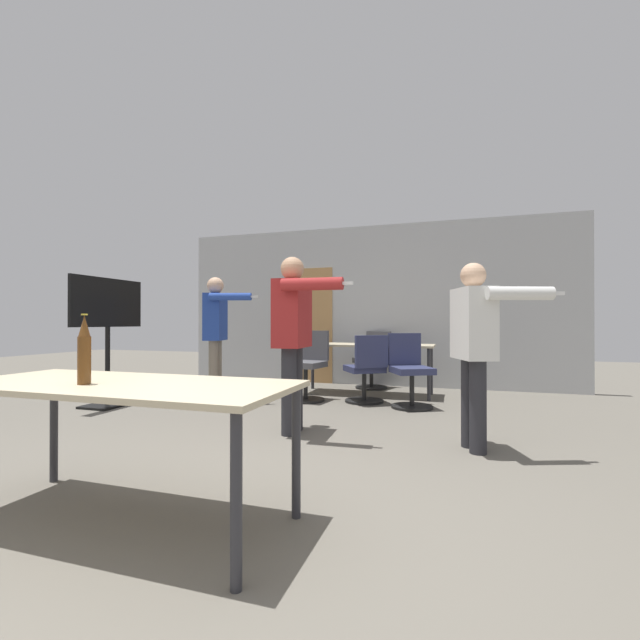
{
  "coord_description": "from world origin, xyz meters",
  "views": [
    {
      "loc": [
        1.44,
        -1.5,
        1.08
      ],
      "look_at": [
        0.13,
        2.61,
        1.1
      ],
      "focal_mm": 24.0,
      "sensor_mm": 36.0,
      "label": 1
    }
  ],
  "objects_px": {
    "office_chair_far_left": "(374,362)",
    "office_chair_mid_tucked": "(410,372)",
    "person_near_casual": "(216,325)",
    "office_chair_side_rolled": "(308,367)",
    "beer_bottle": "(84,351)",
    "tv_screen": "(108,325)",
    "office_chair_near_pushed": "(366,372)",
    "person_left_plaid": "(294,327)",
    "person_far_watching": "(475,338)"
  },
  "relations": [
    {
      "from": "office_chair_far_left",
      "to": "office_chair_mid_tucked",
      "type": "bearing_deg",
      "value": 133.9
    },
    {
      "from": "person_near_casual",
      "to": "office_chair_far_left",
      "type": "bearing_deg",
      "value": 117.98
    },
    {
      "from": "office_chair_side_rolled",
      "to": "office_chair_far_left",
      "type": "bearing_deg",
      "value": -106.62
    },
    {
      "from": "beer_bottle",
      "to": "office_chair_far_left",
      "type": "bearing_deg",
      "value": 84.01
    },
    {
      "from": "tv_screen",
      "to": "office_chair_far_left",
      "type": "relative_size",
      "value": 1.78
    },
    {
      "from": "office_chair_side_rolled",
      "to": "office_chair_mid_tucked",
      "type": "xyz_separation_m",
      "value": [
        1.39,
        -0.06,
        -0.02
      ]
    },
    {
      "from": "tv_screen",
      "to": "office_chair_near_pushed",
      "type": "bearing_deg",
      "value": -68.67
    },
    {
      "from": "person_left_plaid",
      "to": "person_far_watching",
      "type": "bearing_deg",
      "value": 84.86
    },
    {
      "from": "person_far_watching",
      "to": "office_chair_side_rolled",
      "type": "distance_m",
      "value": 2.79
    },
    {
      "from": "office_chair_mid_tucked",
      "to": "office_chair_far_left",
      "type": "bearing_deg",
      "value": -90.16
    },
    {
      "from": "tv_screen",
      "to": "person_left_plaid",
      "type": "distance_m",
      "value": 2.81
    },
    {
      "from": "person_near_casual",
      "to": "office_chair_mid_tucked",
      "type": "distance_m",
      "value": 2.71
    },
    {
      "from": "tv_screen",
      "to": "person_near_casual",
      "type": "height_order",
      "value": "person_near_casual"
    },
    {
      "from": "person_near_casual",
      "to": "office_chair_side_rolled",
      "type": "height_order",
      "value": "person_near_casual"
    },
    {
      "from": "person_far_watching",
      "to": "office_chair_mid_tucked",
      "type": "distance_m",
      "value": 1.92
    },
    {
      "from": "office_chair_near_pushed",
      "to": "person_left_plaid",
      "type": "bearing_deg",
      "value": -134.73
    },
    {
      "from": "beer_bottle",
      "to": "office_chair_near_pushed",
      "type": "bearing_deg",
      "value": 79.71
    },
    {
      "from": "office_chair_side_rolled",
      "to": "office_chair_far_left",
      "type": "distance_m",
      "value": 1.53
    },
    {
      "from": "person_far_watching",
      "to": "office_chair_far_left",
      "type": "height_order",
      "value": "person_far_watching"
    },
    {
      "from": "person_left_plaid",
      "to": "office_chair_mid_tucked",
      "type": "xyz_separation_m",
      "value": [
        0.95,
        1.64,
        -0.59
      ]
    },
    {
      "from": "tv_screen",
      "to": "office_chair_near_pushed",
      "type": "height_order",
      "value": "tv_screen"
    },
    {
      "from": "tv_screen",
      "to": "person_left_plaid",
      "type": "bearing_deg",
      "value": -100.26
    },
    {
      "from": "tv_screen",
      "to": "person_near_casual",
      "type": "bearing_deg",
      "value": -52.05
    },
    {
      "from": "tv_screen",
      "to": "person_left_plaid",
      "type": "height_order",
      "value": "person_left_plaid"
    },
    {
      "from": "person_near_casual",
      "to": "beer_bottle",
      "type": "relative_size",
      "value": 4.62
    },
    {
      "from": "tv_screen",
      "to": "person_far_watching",
      "type": "height_order",
      "value": "tv_screen"
    },
    {
      "from": "person_left_plaid",
      "to": "office_chair_side_rolled",
      "type": "relative_size",
      "value": 1.79
    },
    {
      "from": "person_near_casual",
      "to": "tv_screen",
      "type": "bearing_deg",
      "value": -66.5
    },
    {
      "from": "person_far_watching",
      "to": "office_chair_near_pushed",
      "type": "bearing_deg",
      "value": -163.85
    },
    {
      "from": "person_near_casual",
      "to": "office_chair_near_pushed",
      "type": "height_order",
      "value": "person_near_casual"
    },
    {
      "from": "person_left_plaid",
      "to": "person_near_casual",
      "type": "distance_m",
      "value": 2.15
    },
    {
      "from": "person_left_plaid",
      "to": "person_far_watching",
      "type": "relative_size",
      "value": 1.09
    },
    {
      "from": "person_near_casual",
      "to": "office_chair_near_pushed",
      "type": "xyz_separation_m",
      "value": [
        2.05,
        0.38,
        -0.62
      ]
    },
    {
      "from": "tv_screen",
      "to": "person_left_plaid",
      "type": "xyz_separation_m",
      "value": [
        2.76,
        -0.5,
        -0.01
      ]
    },
    {
      "from": "office_chair_mid_tucked",
      "to": "beer_bottle",
      "type": "distance_m",
      "value": 4.03
    },
    {
      "from": "office_chair_side_rolled",
      "to": "office_chair_mid_tucked",
      "type": "height_order",
      "value": "office_chair_side_rolled"
    },
    {
      "from": "beer_bottle",
      "to": "tv_screen",
      "type": "bearing_deg",
      "value": 132.51
    },
    {
      "from": "tv_screen",
      "to": "office_chair_near_pushed",
      "type": "xyz_separation_m",
      "value": [
        3.13,
        1.22,
        -0.62
      ]
    },
    {
      "from": "office_chair_near_pushed",
      "to": "person_near_casual",
      "type": "bearing_deg",
      "value": 157.78
    },
    {
      "from": "person_far_watching",
      "to": "office_chair_side_rolled",
      "type": "bearing_deg",
      "value": -149.72
    },
    {
      "from": "person_near_casual",
      "to": "office_chair_side_rolled",
      "type": "xyz_separation_m",
      "value": [
        1.24,
        0.36,
        -0.58
      ]
    },
    {
      "from": "tv_screen",
      "to": "office_chair_side_rolled",
      "type": "height_order",
      "value": "tv_screen"
    },
    {
      "from": "office_chair_far_left",
      "to": "beer_bottle",
      "type": "height_order",
      "value": "beer_bottle"
    },
    {
      "from": "person_far_watching",
      "to": "person_left_plaid",
      "type": "bearing_deg",
      "value": -112.08
    },
    {
      "from": "person_far_watching",
      "to": "beer_bottle",
      "type": "height_order",
      "value": "person_far_watching"
    },
    {
      "from": "person_far_watching",
      "to": "office_chair_far_left",
      "type": "bearing_deg",
      "value": -175.02
    },
    {
      "from": "person_far_watching",
      "to": "office_chair_mid_tucked",
      "type": "xyz_separation_m",
      "value": [
        -0.72,
        1.71,
        -0.5
      ]
    },
    {
      "from": "person_near_casual",
      "to": "person_far_watching",
      "type": "bearing_deg",
      "value": 52.75
    },
    {
      "from": "person_left_plaid",
      "to": "office_chair_near_pushed",
      "type": "height_order",
      "value": "person_left_plaid"
    },
    {
      "from": "person_far_watching",
      "to": "tv_screen",
      "type": "bearing_deg",
      "value": -117.12
    }
  ]
}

